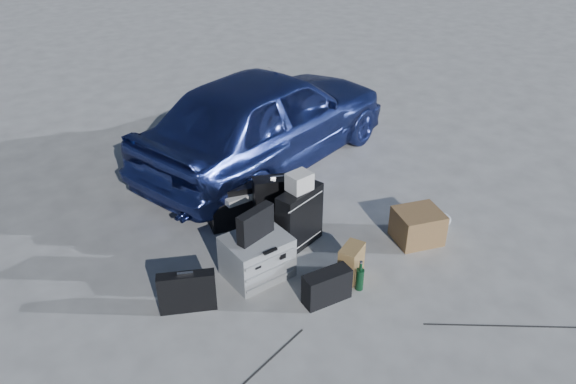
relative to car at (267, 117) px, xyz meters
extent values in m
plane|color=#BBBAB5|center=(-0.70, -2.55, -0.63)|extent=(60.00, 60.00, 0.00)
imported|color=#2F3F8D|center=(0.00, 0.00, 0.00)|extent=(4.01, 2.59, 1.27)
cube|color=#97999C|center=(-1.30, -1.93, -0.42)|extent=(0.60, 0.50, 0.42)
cube|color=black|center=(-1.29, -1.92, -0.07)|extent=(0.41, 0.21, 0.30)
cube|color=black|center=(-2.05, -2.02, -0.44)|extent=(0.50, 0.30, 0.39)
cube|color=black|center=(-0.74, -1.42, -0.31)|extent=(0.53, 0.35, 0.65)
cube|color=black|center=(-0.68, -1.74, -0.31)|extent=(0.57, 0.34, 0.64)
cube|color=silver|center=(-0.68, -1.73, 0.10)|extent=(0.25, 0.21, 0.18)
cube|color=black|center=(-1.00, -1.05, -0.47)|extent=(0.71, 0.43, 0.33)
cube|color=silver|center=(-1.00, -1.06, -0.27)|extent=(0.40, 0.31, 0.07)
cube|color=black|center=(-0.99, -1.05, -0.20)|extent=(0.36, 0.29, 0.07)
cube|color=olive|center=(-0.59, -2.46, -0.45)|extent=(0.32, 0.27, 0.36)
cube|color=olive|center=(0.38, -2.35, -0.46)|extent=(0.55, 0.51, 0.34)
ellipsoid|color=silver|center=(0.78, -2.29, -0.56)|extent=(0.27, 0.23, 0.14)
cube|color=black|center=(-0.96, -2.59, -0.48)|extent=(0.45, 0.20, 0.31)
cylinder|color=black|center=(-0.62, -2.63, -0.49)|extent=(0.08, 0.08, 0.30)
camera|label=1|loc=(-3.36, -5.62, 2.78)|focal=35.00mm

